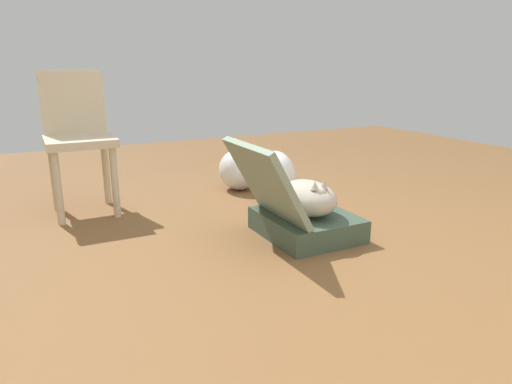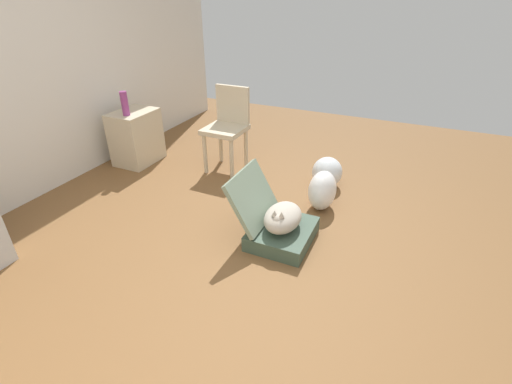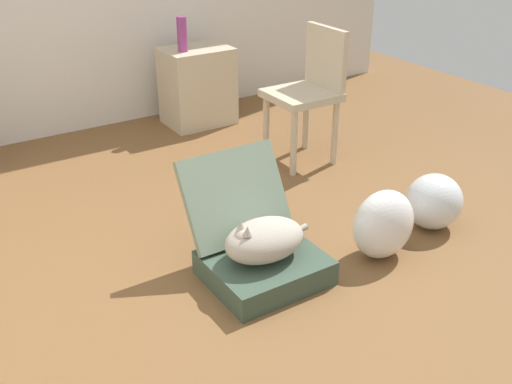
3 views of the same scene
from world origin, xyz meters
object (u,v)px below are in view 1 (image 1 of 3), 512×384
object	(u,v)px
plastic_bag_clear	(239,170)
chair	(78,135)
suitcase_base	(306,224)
plastic_bag_white	(276,177)
cat	(308,197)

from	to	relation	value
plastic_bag_clear	chair	distance (m)	1.17
plastic_bag_clear	chair	bearing A→B (deg)	90.83
suitcase_base	plastic_bag_white	size ratio (longest dim) A/B	1.47
suitcase_base	plastic_bag_white	distance (m)	0.65
cat	plastic_bag_clear	size ratio (longest dim) A/B	1.51
plastic_bag_clear	plastic_bag_white	bearing A→B (deg)	-171.09
chair	cat	bearing A→B (deg)	-44.64
cat	plastic_bag_white	bearing A→B (deg)	-13.55
plastic_bag_white	plastic_bag_clear	world-z (taller)	plastic_bag_white
plastic_bag_white	chair	xyz separation A→B (m)	(0.43, 1.19, 0.32)
cat	chair	distance (m)	1.51
suitcase_base	plastic_bag_white	xyz separation A→B (m)	(0.62, -0.15, 0.12)
chair	plastic_bag_white	bearing A→B (deg)	-19.17
plastic_bag_clear	chair	size ratio (longest dim) A/B	0.36
suitcase_base	plastic_bag_white	world-z (taller)	plastic_bag_white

